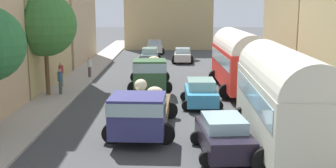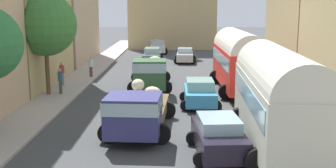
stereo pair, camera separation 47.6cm
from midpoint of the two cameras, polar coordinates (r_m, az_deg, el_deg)
name	(u,v)px [view 1 (the left image)]	position (r m, az deg, el deg)	size (l,w,h in m)	color
ground_plane	(168,80)	(33.16, -0.48, 0.53)	(154.00, 154.00, 0.00)	#424446
sidewalk_left	(76,79)	(33.96, -12.81, 0.62)	(2.50, 70.00, 0.14)	#ADA49C
sidewalk_right	(259,79)	(33.89, 11.87, 0.64)	(2.50, 70.00, 0.14)	gray
building_left_3	(59,18)	(44.44, -14.90, 8.76)	(4.95, 11.93, 9.19)	tan
building_right_2	(310,18)	(34.75, 18.47, 8.59)	(5.33, 10.02, 9.81)	tan
parked_bus_0	(280,94)	(17.74, 14.31, -1.30)	(3.55, 9.29, 4.20)	silver
parked_bus_1	(236,58)	(29.20, 8.86, 3.55)	(3.46, 9.09, 4.18)	red
cargo_truck_0	(140,110)	(19.22, -4.61, -3.55)	(3.39, 7.01, 2.38)	navy
cargo_truck_1	(148,73)	(29.01, -3.19, 1.46)	(3.18, 7.14, 2.35)	#335A36
car_0	(148,55)	(43.38, -3.05, 3.97)	(2.29, 3.81, 1.50)	slate
car_1	(153,47)	(50.95, -2.32, 5.09)	(2.46, 3.78, 1.65)	silver
car_2	(222,135)	(16.90, 6.55, -6.98)	(2.53, 4.11, 1.57)	black
car_3	(199,93)	(24.75, 3.73, -1.19)	(2.37, 3.83, 1.59)	#3B94CA
car_4	(181,55)	(43.12, 1.47, 3.95)	(2.34, 3.89, 1.50)	silver
pedestrian_0	(88,67)	(34.32, -11.29, 2.35)	(0.56, 0.56, 1.76)	#533D4A
pedestrian_2	(58,80)	(28.19, -15.21, 0.49)	(0.43, 0.43, 1.83)	#404843
pedestrian_3	(59,73)	(31.06, -15.03, 1.41)	(0.43, 0.43, 1.83)	slate
roadside_tree_2	(43,25)	(27.84, -17.19, 7.74)	(4.04, 4.04, 6.70)	brown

